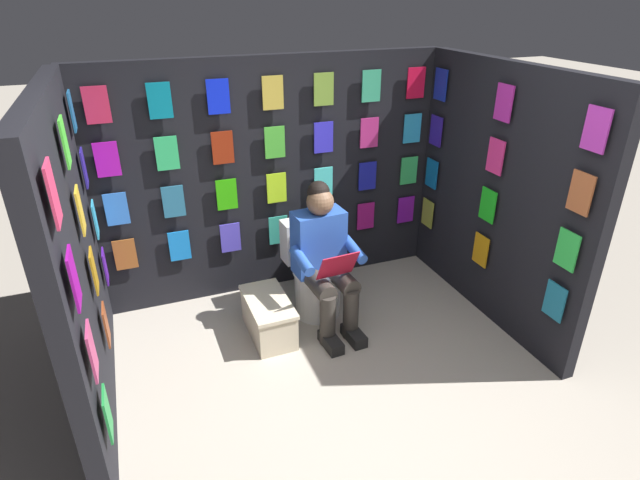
{
  "coord_description": "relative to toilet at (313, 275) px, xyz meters",
  "views": [
    {
      "loc": [
        1.13,
        1.99,
        2.49
      ],
      "look_at": [
        -0.06,
        -1.1,
        0.85
      ],
      "focal_mm": 28.69,
      "sensor_mm": 36.0,
      "label": 1
    }
  ],
  "objects": [
    {
      "name": "ground_plane",
      "position": [
        0.15,
        1.49,
        -0.33
      ],
      "size": [
        30.0,
        30.0,
        0.0
      ],
      "primitive_type": "plane",
      "color": "#B2A899"
    },
    {
      "name": "display_wall_back",
      "position": [
        0.15,
        -0.56,
        0.69
      ],
      "size": [
        3.05,
        0.14,
        2.03
      ],
      "color": "black",
      "rests_on": "ground"
    },
    {
      "name": "display_wall_left",
      "position": [
        -1.37,
        0.49,
        0.69
      ],
      "size": [
        0.14,
        2.0,
        2.03
      ],
      "color": "black",
      "rests_on": "ground"
    },
    {
      "name": "display_wall_right",
      "position": [
        1.68,
        0.49,
        0.69
      ],
      "size": [
        0.14,
        2.0,
        2.03
      ],
      "color": "black",
      "rests_on": "ground"
    },
    {
      "name": "toilet",
      "position": [
        0.0,
        0.0,
        0.0
      ],
      "size": [
        0.42,
        0.57,
        0.77
      ],
      "rotation": [
        0.0,
        0.0,
        0.07
      ],
      "color": "white",
      "rests_on": "ground"
    },
    {
      "name": "person_reading",
      "position": [
        -0.01,
        0.23,
        0.27
      ],
      "size": [
        0.54,
        0.7,
        1.19
      ],
      "rotation": [
        0.0,
        0.0,
        0.07
      ],
      "color": "blue",
      "rests_on": "ground"
    },
    {
      "name": "comic_longbox_near",
      "position": [
        0.46,
        0.22,
        -0.17
      ],
      "size": [
        0.32,
        0.61,
        0.32
      ],
      "rotation": [
        0.0,
        0.0,
        0.01
      ],
      "color": "beige",
      "rests_on": "ground"
    }
  ]
}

